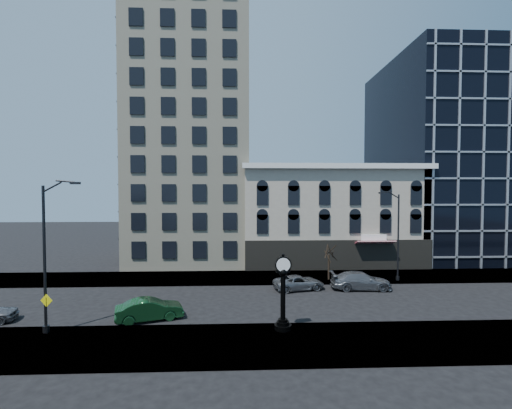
{
  "coord_description": "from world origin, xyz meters",
  "views": [
    {
      "loc": [
        0.74,
        -28.22,
        9.13
      ],
      "look_at": [
        2.0,
        4.0,
        8.0
      ],
      "focal_mm": 24.0,
      "sensor_mm": 36.0,
      "label": 1
    }
  ],
  "objects_px": {
    "street_lamp_near": "(56,215)",
    "car_near_b": "(150,309)",
    "street_clock": "(283,295)",
    "warning_sign": "(47,307)"
  },
  "relations": [
    {
      "from": "street_clock",
      "to": "street_lamp_near",
      "type": "xyz_separation_m",
      "value": [
        -14.59,
        0.2,
        5.27
      ]
    },
    {
      "from": "warning_sign",
      "to": "car_near_b",
      "type": "height_order",
      "value": "warning_sign"
    },
    {
      "from": "warning_sign",
      "to": "car_near_b",
      "type": "distance_m",
      "value": 6.41
    },
    {
      "from": "street_clock",
      "to": "warning_sign",
      "type": "relative_size",
      "value": 1.97
    },
    {
      "from": "car_near_b",
      "to": "warning_sign",
      "type": "bearing_deg",
      "value": 93.86
    },
    {
      "from": "car_near_b",
      "to": "street_lamp_near",
      "type": "bearing_deg",
      "value": 93.02
    },
    {
      "from": "street_lamp_near",
      "to": "car_near_b",
      "type": "distance_m",
      "value": 8.95
    },
    {
      "from": "street_clock",
      "to": "warning_sign",
      "type": "bearing_deg",
      "value": 177.18
    },
    {
      "from": "car_near_b",
      "to": "street_clock",
      "type": "bearing_deg",
      "value": -122.72
    },
    {
      "from": "street_clock",
      "to": "warning_sign",
      "type": "height_order",
      "value": "street_clock"
    }
  ]
}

